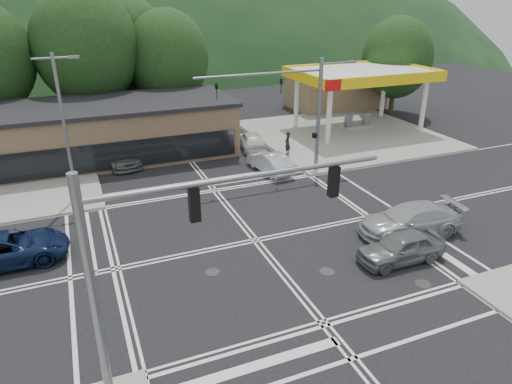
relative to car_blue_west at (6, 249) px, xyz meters
name	(u,v)px	position (x,y,z in m)	size (l,w,h in m)	color
ground	(255,240)	(11.89, -2.49, -0.79)	(120.00, 120.00, 0.00)	black
sidewalk_ne	(344,134)	(26.89, 12.51, -0.71)	(16.00, 16.00, 0.15)	gray
gas_station_canopy	(361,76)	(28.88, 13.50, 4.25)	(12.32, 8.34, 5.75)	silver
convenience_store	(335,90)	(31.89, 22.51, 1.11)	(10.00, 6.00, 3.80)	#846B4F
commercial_row	(75,135)	(3.89, 14.51, 1.21)	(24.00, 8.00, 4.00)	brown
hill_north	(101,52)	(11.89, 87.51, -0.79)	(252.00, 126.00, 140.00)	#17351A
tree_n_b	(86,46)	(5.89, 21.51, 7.00)	(9.00, 9.00, 12.98)	#382619
tree_n_c	(167,58)	(12.89, 21.51, 5.70)	(7.60, 7.60, 10.87)	#382619
tree_n_e	(127,47)	(9.89, 25.51, 6.35)	(8.40, 8.40, 11.98)	#382619
tree_ne	(397,58)	(35.89, 17.51, 5.05)	(7.20, 7.20, 9.99)	#382619
streetlight_nw	(65,122)	(3.45, 6.51, 4.26)	(2.50, 0.25, 9.00)	slate
signal_mast_ne	(304,102)	(18.84, 5.71, 4.28)	(11.65, 0.30, 8.00)	slate
signal_mast_sw	(156,259)	(5.50, -10.69, 4.33)	(9.14, 0.28, 8.00)	slate
car_blue_west	(6,249)	(0.00, 0.00, 0.00)	(2.61, 5.67, 1.58)	#0E1B3E
car_grey_center	(401,247)	(17.67, -6.99, -0.04)	(1.76, 4.37, 1.49)	slate
car_silver_east	(410,220)	(19.89, -4.92, 0.03)	(2.30, 5.66, 1.64)	#A7A9AE
car_queue_a	(270,162)	(16.70, 6.51, -0.06)	(1.55, 4.43, 1.46)	silver
car_queue_b	(251,140)	(17.39, 11.84, -0.02)	(1.81, 4.50, 1.53)	silver
car_northbound	(119,153)	(6.78, 12.45, 0.02)	(2.26, 5.55, 1.61)	#57595B
pedestrian	(287,143)	(19.39, 9.14, 0.29)	(0.68, 0.45, 1.86)	black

